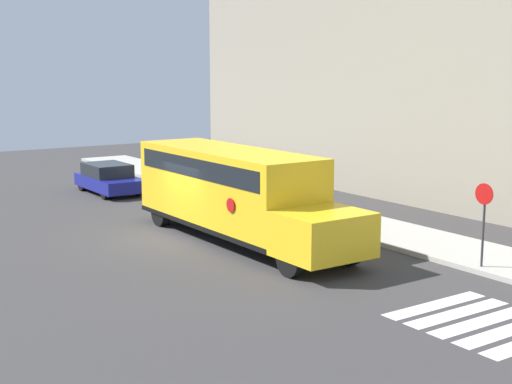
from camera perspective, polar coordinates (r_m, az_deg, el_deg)
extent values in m
plane|color=#3A3838|center=(24.70, -6.63, -3.67)|extent=(60.00, 60.00, 0.00)
cube|color=#B2ADA3|center=(28.20, 5.14, -1.80)|extent=(44.00, 3.00, 0.15)
cube|color=#9E937F|center=(32.16, 14.44, 9.87)|extent=(32.00, 4.00, 11.87)
cube|color=white|center=(18.25, 14.15, -8.77)|extent=(0.50, 3.20, 0.01)
cube|color=white|center=(17.82, 15.84, -9.30)|extent=(0.50, 3.20, 0.01)
cube|color=white|center=(17.41, 17.63, -9.85)|extent=(0.50, 3.20, 0.01)
cube|color=white|center=(17.02, 19.51, -10.41)|extent=(0.50, 3.20, 0.01)
cube|color=yellow|center=(24.33, -2.34, 0.40)|extent=(8.25, 2.50, 2.60)
cube|color=yellow|center=(20.35, 5.39, -3.39)|extent=(2.06, 2.50, 1.29)
cube|color=black|center=(24.56, -2.32, -2.41)|extent=(8.25, 2.54, 0.16)
cube|color=black|center=(24.22, -2.35, 2.15)|extent=(7.59, 2.53, 0.64)
cylinder|color=red|center=(21.79, -2.06, -1.06)|extent=(0.44, 0.02, 0.44)
cylinder|color=black|center=(21.25, 7.44, -4.51)|extent=(1.00, 0.30, 1.00)
cylinder|color=black|center=(19.92, 2.77, -5.41)|extent=(1.00, 0.30, 1.00)
cylinder|color=black|center=(27.57, -3.64, -1.14)|extent=(1.00, 0.30, 1.00)
cylinder|color=black|center=(26.55, -7.65, -1.63)|extent=(1.00, 0.30, 1.00)
cube|color=navy|center=(33.93, -11.63, 0.75)|extent=(4.20, 1.87, 0.57)
cube|color=#1E2328|center=(34.08, -11.83, 1.76)|extent=(2.35, 1.72, 0.58)
cylinder|color=black|center=(33.03, -9.39, 0.25)|extent=(0.64, 0.22, 0.64)
cylinder|color=black|center=(32.39, -12.00, -0.02)|extent=(0.64, 0.22, 0.64)
cylinder|color=black|center=(35.54, -11.28, 0.86)|extent=(0.64, 0.22, 0.64)
cylinder|color=black|center=(34.94, -13.73, 0.62)|extent=(0.64, 0.22, 0.64)
cylinder|color=#38383A|center=(21.26, 17.71, -3.10)|extent=(0.07, 0.07, 2.29)
cylinder|color=red|center=(21.01, 17.79, -0.15)|extent=(0.61, 0.03, 0.61)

